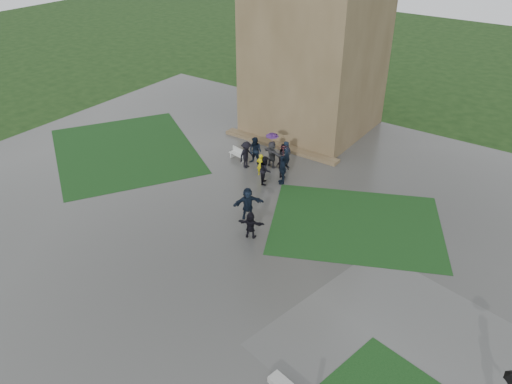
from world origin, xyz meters
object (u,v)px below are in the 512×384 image
Objects in this scene: pedestrian_mid at (248,203)px; pedestrian_near at (251,225)px; tower at (319,3)px; bench at (238,154)px.

pedestrian_mid is 1.23× the size of pedestrian_near.
tower is 15.49m from pedestrian_mid.
tower is 17.02m from pedestrian_near.
pedestrian_mid is at bearing -70.87° from pedestrian_near.
pedestrian_mid is at bearing -75.40° from tower.
tower is at bearing 91.39° from bench.
tower reaches higher than bench.
pedestrian_near reaches higher than bench.
pedestrian_mid reaches higher than pedestrian_near.
tower is 12.11× the size of pedestrian_near.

